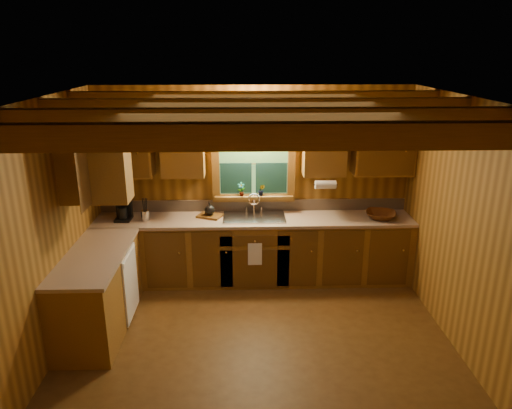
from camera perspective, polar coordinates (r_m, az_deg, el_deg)
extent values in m
plane|color=#503313|center=(5.29, 0.27, -16.86)|extent=(4.20, 4.20, 0.00)
plane|color=brown|center=(4.34, 0.32, 12.43)|extent=(4.20, 4.20, 0.00)
plane|color=brown|center=(6.46, -0.29, 2.65)|extent=(4.20, 0.00, 4.20)
plane|color=brown|center=(2.99, 1.62, -17.46)|extent=(4.20, 0.00, 4.20)
plane|color=brown|center=(5.05, -24.32, -3.62)|extent=(0.00, 3.80, 3.80)
plane|color=brown|center=(5.17, 24.26, -3.09)|extent=(0.00, 3.80, 3.80)
cube|color=brown|center=(3.17, 1.09, 8.22)|extent=(4.20, 0.14, 0.18)
cube|color=brown|center=(3.96, 0.53, 10.25)|extent=(4.20, 0.14, 0.18)
cube|color=brown|center=(4.75, 0.15, 11.61)|extent=(4.20, 0.14, 0.18)
cube|color=brown|center=(5.55, -0.13, 12.58)|extent=(4.20, 0.14, 0.18)
cube|color=brown|center=(6.46, -0.21, -5.55)|extent=(4.20, 0.62, 0.86)
cube|color=brown|center=(5.70, -18.47, -10.00)|extent=(0.62, 1.60, 0.86)
cube|color=tan|center=(6.29, -0.21, -1.80)|extent=(4.20, 0.66, 0.04)
cube|color=tan|center=(5.51, -18.84, -5.87)|extent=(0.64, 1.60, 0.04)
cube|color=#9E836A|center=(6.54, -0.28, -0.09)|extent=(4.20, 0.02, 0.16)
cube|color=white|center=(5.79, -14.85, -9.19)|extent=(0.02, 0.60, 0.80)
cube|color=brown|center=(6.36, -15.87, 6.70)|extent=(0.78, 0.34, 0.78)
cube|color=brown|center=(6.21, -8.83, 6.92)|extent=(0.55, 0.34, 0.78)
cube|color=brown|center=(6.26, 8.25, 7.03)|extent=(0.55, 0.34, 0.78)
cube|color=brown|center=(6.44, 15.16, 6.90)|extent=(0.78, 0.34, 0.78)
cube|color=brown|center=(5.44, -20.79, 4.32)|extent=(0.34, 1.10, 0.78)
cube|color=brown|center=(6.27, -0.29, 8.72)|extent=(1.12, 0.08, 0.10)
cube|color=brown|center=(6.48, -0.28, 0.85)|extent=(1.12, 0.08, 0.10)
cube|color=brown|center=(6.37, -4.89, 4.67)|extent=(0.10, 0.08, 0.80)
cube|color=brown|center=(6.39, 4.31, 4.74)|extent=(0.10, 0.08, 0.80)
cube|color=#437B33|center=(6.39, -0.29, 4.79)|extent=(0.92, 0.01, 0.80)
cube|color=#11312D|center=(6.41, -2.43, 3.19)|extent=(0.42, 0.02, 0.42)
cube|color=#11312D|center=(6.42, 1.85, 3.23)|extent=(0.42, 0.02, 0.42)
cylinder|color=black|center=(6.36, -0.29, 4.92)|extent=(0.92, 0.01, 0.01)
cube|color=brown|center=(6.43, -0.27, 0.91)|extent=(1.06, 0.14, 0.04)
cylinder|color=black|center=(6.23, -0.30, 10.81)|extent=(0.08, 0.03, 0.08)
cylinder|color=black|center=(6.17, -1.23, 10.73)|extent=(0.09, 0.17, 0.08)
cylinder|color=black|center=(6.18, 0.66, 10.74)|extent=(0.09, 0.17, 0.08)
sphere|color=#FFE0A5|center=(6.12, -1.79, 10.00)|extent=(0.13, 0.13, 0.13)
sphere|color=#FFE0A5|center=(6.13, 1.25, 10.01)|extent=(0.13, 0.13, 0.13)
cylinder|color=white|center=(6.18, 8.37, 2.39)|extent=(0.27, 0.11, 0.11)
cube|color=white|center=(6.13, -0.13, -6.01)|extent=(0.18, 0.01, 0.30)
cube|color=silver|center=(6.29, -0.22, -1.56)|extent=(0.82, 0.48, 0.02)
cube|color=#262628|center=(6.32, -1.94, -2.13)|extent=(0.34, 0.40, 0.14)
cube|color=#262628|center=(6.32, 1.51, -2.09)|extent=(0.34, 0.40, 0.14)
cylinder|color=silver|center=(6.43, -0.26, -0.13)|extent=(0.04, 0.04, 0.22)
torus|color=silver|center=(6.34, -0.25, 0.64)|extent=(0.16, 0.02, 0.16)
cube|color=black|center=(6.45, -15.64, -1.65)|extent=(0.20, 0.24, 0.03)
cube|color=black|center=(6.47, -15.62, 0.01)|extent=(0.20, 0.09, 0.33)
cube|color=black|center=(6.33, -15.93, 0.97)|extent=(0.20, 0.22, 0.04)
cylinder|color=black|center=(6.39, -15.78, -0.96)|extent=(0.12, 0.12, 0.14)
cylinder|color=silver|center=(6.35, -13.20, -1.29)|extent=(0.11, 0.11, 0.13)
cylinder|color=black|center=(6.30, -13.43, -0.12)|extent=(0.03, 0.03, 0.20)
cylinder|color=black|center=(6.30, -13.29, -0.10)|extent=(0.01, 0.01, 0.20)
cylinder|color=black|center=(6.31, -13.15, -0.07)|extent=(0.03, 0.03, 0.20)
cylinder|color=black|center=(6.31, -13.04, -0.05)|extent=(0.04, 0.05, 0.20)
cube|color=#553512|center=(6.35, -5.58, -1.37)|extent=(0.37, 0.32, 0.03)
sphere|color=black|center=(6.33, -5.61, -0.66)|extent=(0.14, 0.14, 0.14)
cylinder|color=black|center=(6.30, -5.63, 0.10)|extent=(0.02, 0.02, 0.04)
imported|color=#48230C|center=(6.46, 14.80, -1.25)|extent=(0.48, 0.48, 0.10)
imported|color=#553512|center=(6.38, -1.79, 1.84)|extent=(0.11, 0.08, 0.19)
imported|color=#553512|center=(6.40, 0.66, 1.75)|extent=(0.10, 0.09, 0.16)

